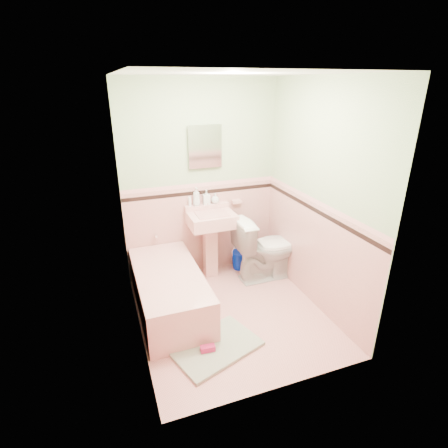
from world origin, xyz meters
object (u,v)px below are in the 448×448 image
object	(u,v)px
bathtub	(169,292)
toilet	(266,248)
bucket	(240,260)
soap_bottle_left	(196,196)
shoe	(208,348)
soap_bottle_mid	(206,197)
sink	(212,246)
soap_bottle_right	(215,198)
medicine_cabinet	(205,146)

from	to	relation	value
bathtub	toilet	size ratio (longest dim) A/B	1.75
toilet	bucket	world-z (taller)	toilet
soap_bottle_left	shoe	bearing A→B (deg)	-103.02
toilet	bucket	bearing A→B (deg)	33.39
soap_bottle_mid	toilet	xyz separation A→B (m)	(0.67, -0.43, -0.63)
bathtub	sink	bearing A→B (deg)	37.93
bathtub	soap_bottle_left	distance (m)	1.24
bathtub	bucket	bearing A→B (deg)	28.56
bathtub	soap_bottle_right	xyz separation A→B (m)	(0.79, 0.71, 0.81)
soap_bottle_mid	soap_bottle_right	distance (m)	0.12
medicine_cabinet	shoe	xyz separation A→B (m)	(-0.49, -1.57, -1.64)
sink	soap_bottle_mid	distance (m)	0.64
medicine_cabinet	soap_bottle_left	world-z (taller)	medicine_cabinet
soap_bottle_mid	soap_bottle_right	xyz separation A→B (m)	(0.12, 0.00, -0.03)
medicine_cabinet	soap_bottle_left	xyz separation A→B (m)	(-0.13, -0.03, -0.61)
soap_bottle_left	soap_bottle_right	bearing A→B (deg)	0.00
toilet	shoe	distance (m)	1.65
soap_bottle_left	soap_bottle_mid	size ratio (longest dim) A/B	1.24
sink	bucket	xyz separation A→B (m)	(0.45, 0.08, -0.33)
bathtub	shoe	bearing A→B (deg)	-77.20
soap_bottle_mid	shoe	bearing A→B (deg)	-107.59
sink	toilet	size ratio (longest dim) A/B	1.06
soap_bottle_right	bucket	distance (m)	0.97
soap_bottle_left	bucket	world-z (taller)	soap_bottle_left
soap_bottle_mid	shoe	distance (m)	1.90
soap_bottle_left	soap_bottle_mid	world-z (taller)	soap_bottle_left
soap_bottle_mid	shoe	size ratio (longest dim) A/B	1.36
soap_bottle_left	soap_bottle_right	xyz separation A→B (m)	(0.25, 0.00, -0.05)
bucket	shoe	distance (m)	1.72
toilet	sink	bearing A→B (deg)	69.19
sink	medicine_cabinet	world-z (taller)	medicine_cabinet
bucket	medicine_cabinet	bearing A→B (deg)	164.15
sink	soap_bottle_right	size ratio (longest dim) A/B	6.82
soap_bottle_mid	shoe	world-z (taller)	soap_bottle_mid
soap_bottle_mid	toilet	size ratio (longest dim) A/B	0.22
medicine_cabinet	soap_bottle_left	bearing A→B (deg)	-167.39
soap_bottle_right	sink	bearing A→B (deg)	-122.50
soap_bottle_mid	toilet	world-z (taller)	soap_bottle_mid
medicine_cabinet	soap_bottle_right	bearing A→B (deg)	-14.66
soap_bottle_left	soap_bottle_right	distance (m)	0.25
soap_bottle_left	soap_bottle_right	world-z (taller)	soap_bottle_left
soap_bottle_left	bucket	xyz separation A→B (m)	(0.58, -0.10, -0.96)
toilet	shoe	xyz separation A→B (m)	(-1.16, -1.11, -0.37)
bathtub	soap_bottle_right	world-z (taller)	soap_bottle_right
soap_bottle_right	bucket	world-z (taller)	soap_bottle_right
soap_bottle_left	medicine_cabinet	bearing A→B (deg)	12.61
sink	soap_bottle_mid	world-z (taller)	soap_bottle_mid
sink	soap_bottle_left	distance (m)	0.67
medicine_cabinet	toilet	xyz separation A→B (m)	(0.67, -0.46, -1.27)
soap_bottle_right	bucket	bearing A→B (deg)	-16.25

